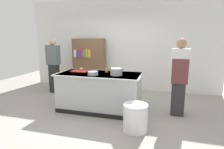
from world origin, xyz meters
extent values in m
plane|color=#9E9991|center=(0.00, 0.00, 0.00)|extent=(10.00, 10.00, 0.00)
cube|color=white|center=(0.00, 2.10, 1.50)|extent=(6.40, 0.12, 3.00)
cube|color=#B7BABF|center=(0.00, 0.00, 0.45)|extent=(1.90, 0.90, 0.90)
cube|color=#B7BABF|center=(0.00, 0.00, 0.89)|extent=(1.98, 0.98, 0.03)
cube|color=black|center=(0.00, -0.46, 0.05)|extent=(1.90, 0.01, 0.10)
cube|color=red|center=(-0.57, 0.11, 0.91)|extent=(0.40, 0.28, 0.02)
sphere|color=tan|center=(-0.54, 0.15, 0.96)|extent=(0.08, 0.08, 0.08)
cylinder|color=#B7BABF|center=(0.43, -0.10, 0.98)|extent=(0.27, 0.27, 0.16)
cube|color=black|center=(0.29, -0.10, 1.03)|extent=(0.04, 0.02, 0.01)
cube|color=black|center=(0.58, -0.10, 1.03)|extent=(0.04, 0.02, 0.01)
cylinder|color=#B7BABF|center=(-0.07, -0.24, 0.94)|extent=(0.23, 0.23, 0.09)
cylinder|color=yellow|center=(0.11, 0.20, 0.95)|extent=(0.07, 0.07, 0.10)
cylinder|color=white|center=(0.99, -0.83, 0.26)|extent=(0.46, 0.46, 0.52)
cube|color=#2E2E2E|center=(1.79, 0.18, 0.45)|extent=(0.28, 0.20, 0.90)
cube|color=silver|center=(1.79, 0.18, 1.20)|extent=(0.38, 0.24, 0.60)
sphere|color=#A87A5B|center=(1.79, 0.18, 1.61)|extent=(0.22, 0.22, 0.22)
cube|color=brown|center=(1.79, 0.05, 1.02)|extent=(0.34, 0.02, 0.54)
cube|color=#252525|center=(-1.90, 1.03, 0.45)|extent=(0.28, 0.20, 0.90)
cube|color=slate|center=(-1.90, 1.03, 1.20)|extent=(0.38, 0.24, 0.60)
sphere|color=#D3AA8C|center=(-1.90, 1.03, 1.61)|extent=(0.22, 0.22, 0.22)
cube|color=brown|center=(-1.02, 1.80, 0.85)|extent=(1.10, 0.28, 1.70)
cube|color=white|center=(-1.45, 1.64, 1.20)|extent=(0.09, 0.03, 0.25)
cube|color=#3351B7|center=(-1.35, 1.64, 1.19)|extent=(0.06, 0.03, 0.23)
cube|color=red|center=(-1.28, 1.64, 1.23)|extent=(0.07, 0.03, 0.31)
cube|color=purple|center=(-1.20, 1.64, 1.21)|extent=(0.08, 0.03, 0.28)
cube|color=green|center=(-1.12, 1.64, 1.20)|extent=(0.07, 0.03, 0.25)
cube|color=orange|center=(-1.03, 1.64, 1.22)|extent=(0.09, 0.03, 0.30)
cube|color=yellow|center=(-0.93, 1.64, 1.21)|extent=(0.07, 0.03, 0.27)
camera|label=1|loc=(1.47, -4.11, 1.73)|focal=30.14mm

